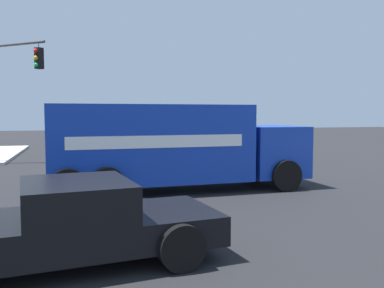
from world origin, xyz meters
TOP-DOWN VIEW (x-y plane):
  - ground_plane at (0.00, 0.00)m, footprint 100.00×100.00m
  - delivery_truck at (1.16, -0.94)m, footprint 2.99×8.31m
  - traffic_light_secondary at (-7.49, -7.18)m, footprint 2.65×3.03m
  - pickup_black at (7.14, -4.13)m, footprint 2.74×5.40m

SIDE VIEW (x-z plane):
  - ground_plane at x=0.00m, z-range 0.00..0.00m
  - pickup_black at x=7.14m, z-range 0.04..1.42m
  - delivery_truck at x=1.16m, z-range 0.07..2.82m
  - traffic_light_secondary at x=-7.49m, z-range 1.04..6.85m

